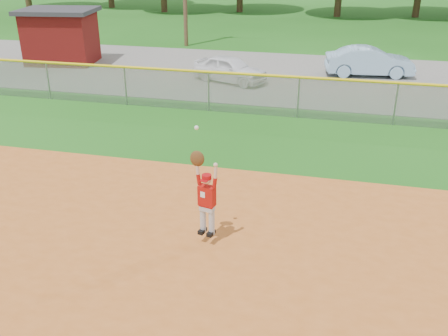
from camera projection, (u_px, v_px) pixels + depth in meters
The scene contains 7 objects.
ground at pixel (242, 286), 9.34m from camera, with size 120.00×120.00×0.00m, color #1B5C15.
parking_strip at pixel (310, 77), 23.48m from camera, with size 44.00×10.00×0.03m, color slate.
car_white_a at pixel (230, 69), 22.43m from camera, with size 1.39×3.44×1.17m, color white.
car_blue at pixel (369, 62), 23.41m from camera, with size 1.41×4.05×1.33m, color #9BC4E7.
utility_shed at pixel (61, 36), 25.61m from camera, with size 4.07×3.38×2.76m.
outfield_fence at pixel (299, 94), 17.81m from camera, with size 40.06×0.10×1.55m.
ballplayer at pixel (205, 194), 10.19m from camera, with size 0.61×0.32×2.38m.
Camera 1 is at (1.44, -7.44, 5.91)m, focal length 40.00 mm.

